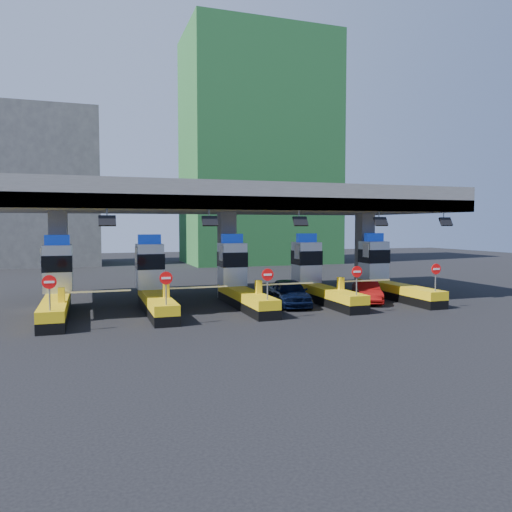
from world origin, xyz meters
name	(u,v)px	position (x,y,z in m)	size (l,w,h in m)	color
ground	(241,305)	(0.00, 0.00, 0.00)	(120.00, 120.00, 0.00)	black
toll_canopy	(227,202)	(0.00, 2.87, 6.13)	(28.00, 12.09, 7.00)	slate
toll_lane_far_left	(57,288)	(-10.00, 0.28, 1.40)	(4.43, 8.00, 4.16)	black
toll_lane_left	(153,284)	(-5.00, 0.28, 1.40)	(4.43, 8.00, 4.16)	black
toll_lane_center	(239,281)	(0.00, 0.28, 1.40)	(4.43, 8.00, 4.16)	black
toll_lane_right	(316,278)	(5.00, 0.28, 1.40)	(4.43, 8.00, 4.16)	black
toll_lane_far_right	(386,276)	(10.00, 0.28, 1.40)	(4.43, 8.00, 4.16)	black
bg_building_scaffold	(258,151)	(12.00, 32.00, 14.00)	(18.00, 12.00, 28.00)	#1E5926
bg_building_concrete	(37,188)	(-14.00, 36.00, 9.00)	(14.00, 10.00, 18.00)	#4C4C49
van	(290,292)	(2.67, -0.99, 0.78)	(1.84, 4.58, 1.56)	black
red_car	(367,292)	(7.57, -1.42, 0.64)	(1.34, 3.86, 1.27)	maroon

